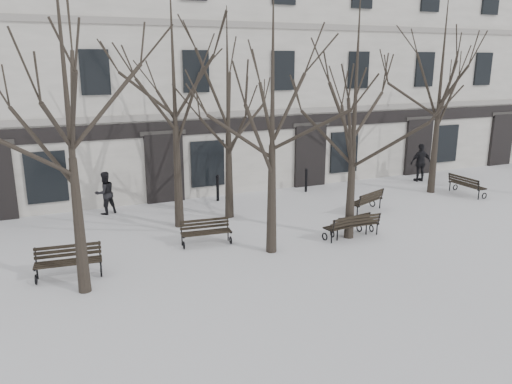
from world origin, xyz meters
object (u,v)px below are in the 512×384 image
tree_1 (273,88)px  bench_5 (466,185)px  bench_0 (68,261)px  bench_3 (206,231)px  tree_0 (66,86)px  bench_2 (347,225)px  tree_2 (356,92)px  bench_4 (367,201)px  bench_1 (356,224)px

tree_1 → bench_5: tree_1 is taller
bench_0 → bench_3: (4.28, 0.93, -0.04)m
tree_0 → bench_2: size_ratio=4.82×
tree_1 → bench_5: (10.90, 2.70, -4.58)m
bench_0 → bench_2: bench_0 is taller
tree_2 → bench_4: (2.30, 2.18, -4.40)m
bench_1 → bench_2: size_ratio=0.96×
bench_4 → bench_5: (5.63, 0.39, -0.00)m
bench_3 → bench_4: bearing=12.9°
bench_5 → bench_3: bearing=95.0°
bench_4 → bench_5: bench_4 is taller
tree_2 → bench_5: size_ratio=4.45×
tree_1 → bench_1: (3.23, 0.08, -4.61)m
bench_1 → bench_4: (2.04, 2.23, 0.03)m
tree_0 → bench_1: tree_0 is taller
tree_1 → bench_4: 7.36m
bench_3 → bench_0: bearing=-161.9°
tree_1 → bench_2: (2.89, 0.10, -4.60)m
bench_1 → tree_0: bearing=7.0°
bench_4 → tree_1: bearing=1.7°
bench_0 → bench_1: bench_0 is taller
tree_1 → tree_0: bearing=-174.1°
bench_4 → tree_2: bearing=21.6°
bench_0 → tree_2: bearing=3.4°
tree_0 → bench_5: bearing=11.2°
bench_3 → bench_4: 7.01m
bench_2 → bench_0: bearing=-12.2°
tree_2 → tree_0: bearing=-175.3°
tree_0 → tree_1: 5.69m
tree_2 → bench_0: size_ratio=4.27×
tree_0 → bench_2: 9.83m
bench_3 → bench_4: bench_4 is taller
bench_2 → bench_5: bearing=-171.5°
tree_1 → bench_3: 5.12m
tree_2 → bench_3: 6.56m
tree_2 → bench_4: tree_2 is taller
bench_5 → tree_2: bearing=107.3°
bench_0 → bench_5: (16.86, 2.18, -0.01)m
bench_1 → bench_2: bearing=0.0°
tree_0 → bench_0: 4.91m
tree_0 → tree_1: size_ratio=1.04×
tree_1 → tree_2: bearing=2.4°
bench_2 → bench_5: 8.43m
bench_2 → tree_1: bearing=-7.6°
tree_1 → bench_4: size_ratio=4.43×
tree_0 → bench_3: (3.98, 2.03, -4.82)m
tree_0 → bench_1: (8.89, 0.67, -4.81)m
bench_5 → bench_0: bearing=96.7°
bench_3 → bench_5: 12.65m
bench_1 → bench_0: bearing=0.0°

